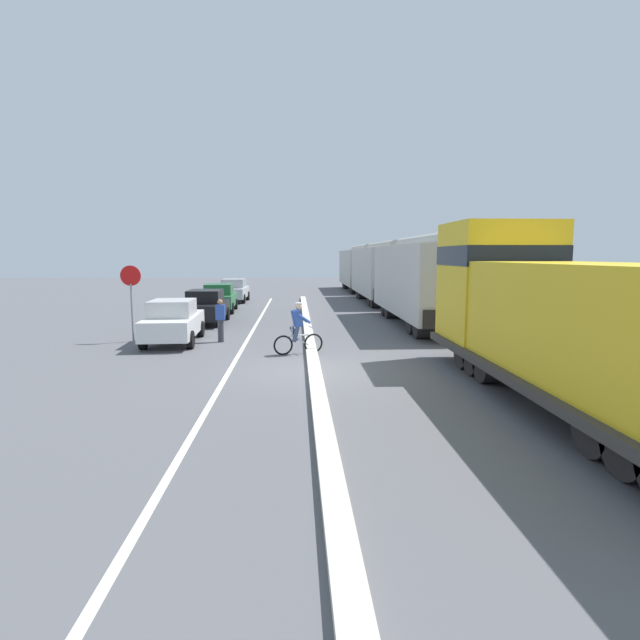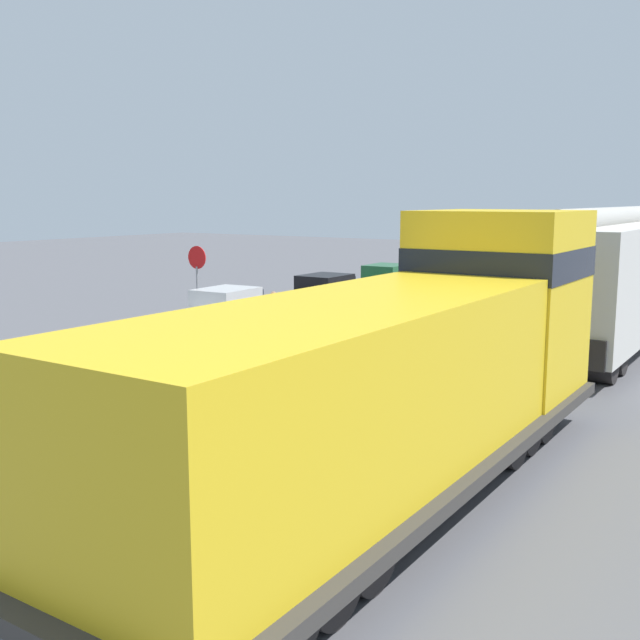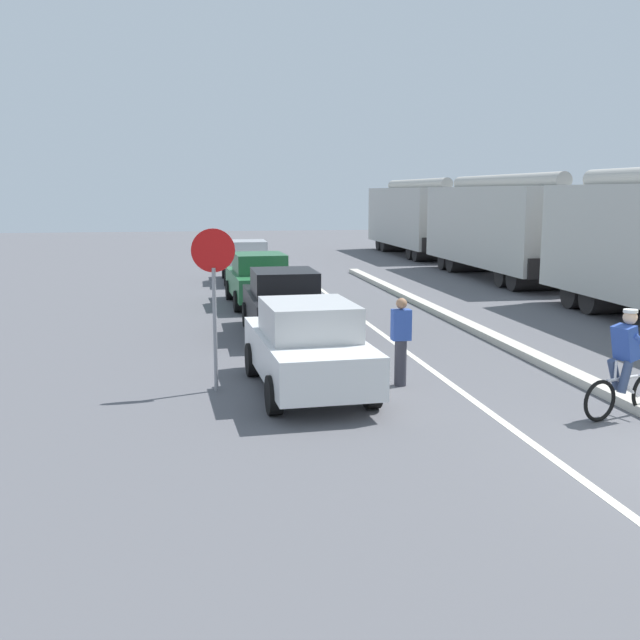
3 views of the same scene
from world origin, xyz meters
TOP-DOWN VIEW (x-y plane):
  - ground_plane at (0.00, 0.00)m, footprint 120.00×120.00m
  - median_curb at (0.00, 6.00)m, footprint 0.36×36.00m
  - lane_stripe at (-2.40, 6.00)m, footprint 0.14×36.00m
  - locomotive at (5.37, -3.14)m, footprint 3.10×11.61m
  - hopper_car_lead at (5.37, 9.02)m, footprint 2.90×10.60m
  - hopper_car_middle at (5.37, 20.62)m, footprint 2.90×10.60m
  - hopper_car_trailing at (5.37, 32.22)m, footprint 2.90×10.60m
  - parked_car_white at (-5.08, 4.78)m, footprint 1.99×4.28m
  - parked_car_black at (-4.82, 10.13)m, footprint 1.84×4.20m
  - parked_car_green at (-4.96, 15.19)m, footprint 1.96×4.26m
  - parked_car_silver at (-4.88, 21.38)m, footprint 1.88×4.22m
  - cyclist at (-0.45, 2.39)m, footprint 1.65×0.66m
  - stop_sign at (-6.68, 5.09)m, footprint 0.76×0.08m
  - pedestrian_by_cars at (-3.35, 4.87)m, footprint 0.34×0.22m

SIDE VIEW (x-z plane):
  - ground_plane at x=0.00m, z-range 0.00..0.00m
  - lane_stripe at x=-2.40m, z-range 0.00..0.01m
  - median_curb at x=0.00m, z-range 0.00..0.16m
  - parked_car_white at x=-5.08m, z-range 0.01..1.63m
  - parked_car_black at x=-4.82m, z-range 0.01..1.63m
  - parked_car_green at x=-4.96m, z-range 0.01..1.63m
  - parked_car_silver at x=-4.88m, z-range 0.01..1.63m
  - cyclist at x=-0.45m, z-range -0.04..1.67m
  - pedestrian_by_cars at x=-3.35m, z-range 0.04..1.66m
  - locomotive at x=5.37m, z-range -0.30..3.90m
  - stop_sign at x=-6.68m, z-range 0.58..3.46m
  - hopper_car_lead at x=5.37m, z-range -0.01..4.17m
  - hopper_car_middle at x=5.37m, z-range -0.01..4.17m
  - hopper_car_trailing at x=5.37m, z-range -0.01..4.17m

